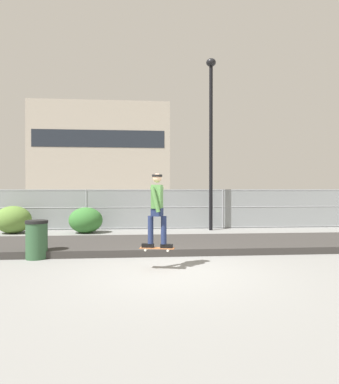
{
  "coord_description": "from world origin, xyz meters",
  "views": [
    {
      "loc": [
        -0.7,
        -7.43,
        1.87
      ],
      "look_at": [
        0.23,
        3.23,
        1.77
      ],
      "focal_mm": 31.16,
      "sensor_mm": 36.0,
      "label": 1
    }
  ],
  "objects_px": {
    "parked_car_mid": "(170,207)",
    "trash_bin": "(37,239)",
    "shrub_left": "(13,220)",
    "street_lamp": "(211,125)",
    "parked_car_near": "(65,208)",
    "skater": "(157,206)",
    "shrub_center": "(86,220)",
    "skateboard": "(157,248)"
  },
  "relations": [
    {
      "from": "parked_car_mid",
      "to": "trash_bin",
      "type": "distance_m",
      "value": 10.81
    },
    {
      "from": "shrub_left",
      "to": "trash_bin",
      "type": "xyz_separation_m",
      "value": [
        2.58,
        -5.32,
        -0.06
      ]
    },
    {
      "from": "shrub_left",
      "to": "trash_bin",
      "type": "relative_size",
      "value": 1.45
    },
    {
      "from": "street_lamp",
      "to": "parked_car_near",
      "type": "bearing_deg",
      "value": 152.48
    },
    {
      "from": "skater",
      "to": "parked_car_near",
      "type": "height_order",
      "value": "skater"
    },
    {
      "from": "street_lamp",
      "to": "trash_bin",
      "type": "distance_m",
      "value": 9.26
    },
    {
      "from": "street_lamp",
      "to": "trash_bin",
      "type": "relative_size",
      "value": 7.54
    },
    {
      "from": "trash_bin",
      "to": "shrub_center",
      "type": "bearing_deg",
      "value": 84.94
    },
    {
      "from": "skateboard",
      "to": "parked_car_near",
      "type": "height_order",
      "value": "parked_car_near"
    },
    {
      "from": "street_lamp",
      "to": "shrub_left",
      "type": "height_order",
      "value": "street_lamp"
    },
    {
      "from": "skater",
      "to": "street_lamp",
      "type": "bearing_deg",
      "value": 68.77
    },
    {
      "from": "street_lamp",
      "to": "parked_car_near",
      "type": "xyz_separation_m",
      "value": [
        -7.3,
        3.8,
        -3.91
      ]
    },
    {
      "from": "parked_car_mid",
      "to": "parked_car_near",
      "type": "bearing_deg",
      "value": -176.45
    },
    {
      "from": "skateboard",
      "to": "parked_car_mid",
      "type": "bearing_deg",
      "value": 83.57
    },
    {
      "from": "parked_car_mid",
      "to": "shrub_left",
      "type": "distance_m",
      "value": 8.35
    },
    {
      "from": "shrub_center",
      "to": "skater",
      "type": "bearing_deg",
      "value": -67.89
    },
    {
      "from": "shrub_center",
      "to": "trash_bin",
      "type": "distance_m",
      "value": 5.18
    },
    {
      "from": "skateboard",
      "to": "shrub_center",
      "type": "distance_m",
      "value": 7.18
    },
    {
      "from": "parked_car_near",
      "to": "shrub_left",
      "type": "relative_size",
      "value": 2.97
    },
    {
      "from": "parked_car_near",
      "to": "parked_car_mid",
      "type": "relative_size",
      "value": 0.98
    },
    {
      "from": "street_lamp",
      "to": "trash_bin",
      "type": "xyz_separation_m",
      "value": [
        -5.95,
        -5.69,
        -4.23
      ]
    },
    {
      "from": "skater",
      "to": "shrub_left",
      "type": "bearing_deg",
      "value": 130.06
    },
    {
      "from": "street_lamp",
      "to": "shrub_center",
      "type": "xyz_separation_m",
      "value": [
        -5.49,
        -0.53,
        -4.2
      ]
    },
    {
      "from": "skateboard",
      "to": "shrub_left",
      "type": "height_order",
      "value": "shrub_left"
    },
    {
      "from": "street_lamp",
      "to": "shrub_left",
      "type": "bearing_deg",
      "value": -177.55
    },
    {
      "from": "parked_car_near",
      "to": "shrub_center",
      "type": "xyz_separation_m",
      "value": [
        1.8,
        -4.34,
        -0.29
      ]
    },
    {
      "from": "parked_car_near",
      "to": "parked_car_mid",
      "type": "xyz_separation_m",
      "value": [
        5.79,
        0.36,
        0.0
      ]
    },
    {
      "from": "parked_car_mid",
      "to": "shrub_left",
      "type": "height_order",
      "value": "parked_car_mid"
    },
    {
      "from": "shrub_left",
      "to": "trash_bin",
      "type": "distance_m",
      "value": 5.92
    },
    {
      "from": "skater",
      "to": "parked_car_near",
      "type": "relative_size",
      "value": 0.39
    },
    {
      "from": "skateboard",
      "to": "trash_bin",
      "type": "xyz_separation_m",
      "value": [
        -3.16,
        1.5,
        0.02
      ]
    },
    {
      "from": "parked_car_near",
      "to": "shrub_left",
      "type": "bearing_deg",
      "value": -106.44
    },
    {
      "from": "skateboard",
      "to": "skater",
      "type": "xyz_separation_m",
      "value": [
        -0.0,
        0.0,
        0.98
      ]
    },
    {
      "from": "shrub_left",
      "to": "skater",
      "type": "bearing_deg",
      "value": -49.94
    },
    {
      "from": "parked_car_near",
      "to": "trash_bin",
      "type": "distance_m",
      "value": 9.59
    },
    {
      "from": "shrub_center",
      "to": "skateboard",
      "type": "bearing_deg",
      "value": -67.89
    },
    {
      "from": "skateboard",
      "to": "street_lamp",
      "type": "bearing_deg",
      "value": 68.77
    },
    {
      "from": "parked_car_near",
      "to": "shrub_left",
      "type": "xyz_separation_m",
      "value": [
        -1.23,
        -4.17,
        -0.26
      ]
    },
    {
      "from": "skater",
      "to": "parked_car_near",
      "type": "distance_m",
      "value": 11.9
    },
    {
      "from": "shrub_left",
      "to": "shrub_center",
      "type": "xyz_separation_m",
      "value": [
        3.03,
        -0.17,
        -0.03
      ]
    },
    {
      "from": "skater",
      "to": "skateboard",
      "type": "bearing_deg",
      "value": -14.04
    },
    {
      "from": "parked_car_mid",
      "to": "shrub_left",
      "type": "relative_size",
      "value": 3.02
    }
  ]
}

